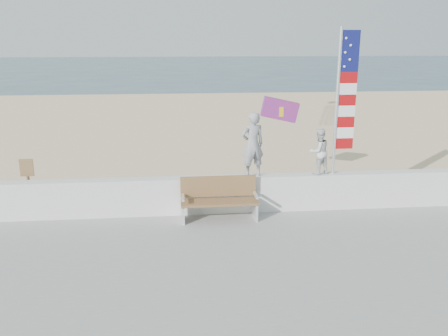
{
  "coord_description": "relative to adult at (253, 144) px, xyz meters",
  "views": [
    {
      "loc": [
        -0.89,
        -8.96,
        4.32
      ],
      "look_at": [
        0.2,
        1.8,
        1.35
      ],
      "focal_mm": 38.0,
      "sensor_mm": 36.0,
      "label": 1
    }
  ],
  "objects": [
    {
      "name": "adult",
      "position": [
        0.0,
        0.0,
        0.0
      ],
      "size": [
        0.64,
        0.49,
        1.56
      ],
      "primitive_type": "imported",
      "rotation": [
        0.0,
        0.0,
        3.37
      ],
      "color": "gray",
      "rests_on": "seawall"
    },
    {
      "name": "sign",
      "position": [
        -5.4,
        0.39,
        -0.92
      ],
      "size": [
        0.32,
        0.07,
        1.46
      ],
      "color": "brown",
      "rests_on": "sand"
    },
    {
      "name": "bench",
      "position": [
        -0.85,
        -0.45,
        -1.17
      ],
      "size": [
        1.8,
        0.57,
        1.0
      ],
      "color": "brown",
      "rests_on": "boardwalk"
    },
    {
      "name": "sand",
      "position": [
        -0.91,
        7.0,
        -1.82
      ],
      "size": [
        90.0,
        40.0,
        0.08
      ],
      "primitive_type": "cube",
      "color": "beige",
      "rests_on": "ground"
    },
    {
      "name": "seawall",
      "position": [
        -0.91,
        0.0,
        -1.23
      ],
      "size": [
        30.0,
        0.35,
        0.9
      ],
      "primitive_type": "cube",
      "color": "silver",
      "rests_on": "boardwalk"
    },
    {
      "name": "child",
      "position": [
        1.64,
        0.0,
        -0.22
      ],
      "size": [
        0.67,
        0.6,
        1.13
      ],
      "primitive_type": "imported",
      "rotation": [
        0.0,
        0.0,
        3.52
      ],
      "color": "silver",
      "rests_on": "seawall"
    },
    {
      "name": "parafoil_kite",
      "position": [
        1.21,
        2.45,
        0.46
      ],
      "size": [
        1.13,
        0.36,
        0.76
      ],
      "color": "red",
      "rests_on": "ground"
    },
    {
      "name": "ground",
      "position": [
        -0.91,
        -2.0,
        -1.86
      ],
      "size": [
        220.0,
        220.0,
        0.0
      ],
      "primitive_type": "plane",
      "color": "#2C4758",
      "rests_on": "ground"
    },
    {
      "name": "flag",
      "position": [
        2.14,
        -0.0,
        1.13
      ],
      "size": [
        0.5,
        0.08,
        3.5
      ],
      "color": "white",
      "rests_on": "seawall"
    }
  ]
}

